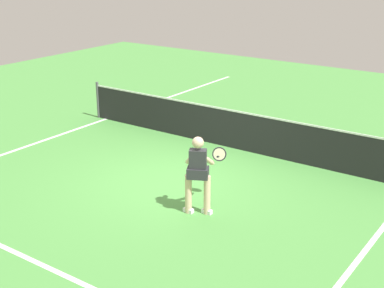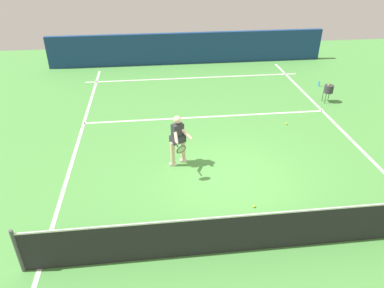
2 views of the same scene
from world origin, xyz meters
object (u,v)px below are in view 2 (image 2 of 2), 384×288
Objects in this scene: tennis_ball_mid at (254,206)px; tennis_ball_near at (287,124)px; ball_hopper at (329,89)px; tennis_player at (178,139)px; water_bottle at (319,84)px.

tennis_ball_near is at bearing -118.75° from tennis_ball_mid.
tennis_ball_near is 4.83m from tennis_ball_mid.
tennis_player is at bearing 31.24° from ball_hopper.
tennis_ball_near is 0.09× the size of ball_hopper.
tennis_player reaches higher than tennis_ball_mid.
tennis_player is 2.09× the size of ball_hopper.
water_bottle is at bearing -123.13° from tennis_ball_mid.
ball_hopper is (-4.57, -5.94, 0.51)m from tennis_ball_mid.
tennis_ball_near and tennis_ball_mid have the same top height.
tennis_ball_mid is at bearing 56.87° from water_bottle.
ball_hopper is at bearing -148.76° from tennis_player.
tennis_ball_mid is 9.09m from water_bottle.
water_bottle is at bearing -128.06° from tennis_ball_near.
ball_hopper reaches higher than water_bottle.
tennis_ball_mid is 7.51m from ball_hopper.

